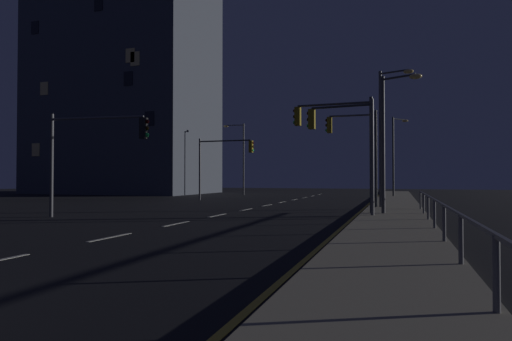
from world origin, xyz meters
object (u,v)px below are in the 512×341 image
at_px(traffic_light_far_right, 337,132).
at_px(traffic_light_mid_left, 355,140).
at_px(building_distant, 125,71).
at_px(street_lamp_corner, 240,152).
at_px(traffic_light_far_center, 343,135).
at_px(traffic_light_mid_right, 224,156).
at_px(street_lamp_median, 385,126).
at_px(traffic_light_overhead_east, 96,142).
at_px(street_lamp_mid_block, 395,149).
at_px(street_lamp_far_end, 389,129).

height_order(traffic_light_far_right, traffic_light_mid_left, traffic_light_mid_left).
bearing_deg(building_distant, street_lamp_corner, -3.65).
relative_size(traffic_light_far_center, street_lamp_corner, 0.68).
distance_m(traffic_light_mid_right, street_lamp_median, 14.06).
relative_size(traffic_light_far_right, traffic_light_overhead_east, 1.15).
distance_m(traffic_light_far_center, street_lamp_mid_block, 22.41).
bearing_deg(traffic_light_mid_right, street_lamp_median, -24.84).
bearing_deg(street_lamp_corner, traffic_light_mid_right, -75.66).
height_order(street_lamp_median, street_lamp_corner, street_lamp_median).
height_order(street_lamp_mid_block, street_lamp_far_end, street_lamp_mid_block).
xyz_separation_m(street_lamp_corner, street_lamp_far_end, (15.97, -22.03, -0.55)).
height_order(traffic_light_far_right, street_lamp_corner, street_lamp_corner).
relative_size(traffic_light_mid_left, street_lamp_mid_block, 0.75).
relative_size(traffic_light_mid_right, building_distant, 0.17).
bearing_deg(street_lamp_median, traffic_light_mid_right, 155.16).
xyz_separation_m(traffic_light_mid_left, street_lamp_median, (1.74, 0.13, 0.81)).
bearing_deg(street_lamp_far_end, street_lamp_corner, 125.95).
bearing_deg(traffic_light_far_center, street_lamp_far_end, 28.05).
distance_m(street_lamp_mid_block, street_lamp_far_end, 21.20).
bearing_deg(street_lamp_median, traffic_light_far_right, -116.05).
relative_size(traffic_light_far_right, traffic_light_mid_right, 1.10).
height_order(traffic_light_far_center, street_lamp_corner, street_lamp_corner).
xyz_separation_m(traffic_light_far_right, traffic_light_mid_left, (0.44, 4.35, -0.03)).
distance_m(traffic_light_mid_left, traffic_light_mid_right, 12.52).
xyz_separation_m(traffic_light_overhead_east, traffic_light_mid_left, (10.67, 9.55, 0.60)).
distance_m(traffic_light_mid_right, traffic_light_far_center, 15.95).
distance_m(traffic_light_mid_left, street_lamp_corner, 22.42).
bearing_deg(traffic_light_overhead_east, traffic_light_mid_left, 41.83).
xyz_separation_m(traffic_light_mid_left, building_distant, (-29.65, 18.56, 11.05)).
distance_m(traffic_light_overhead_east, street_lamp_corner, 27.33).
relative_size(street_lamp_corner, street_lamp_far_end, 1.19).
xyz_separation_m(traffic_light_mid_right, street_lamp_corner, (-2.95, 11.55, 1.04)).
xyz_separation_m(traffic_light_far_center, street_lamp_far_end, (2.04, 1.09, 0.31)).
relative_size(street_lamp_far_end, building_distant, 0.22).
distance_m(traffic_light_far_right, traffic_light_mid_right, 14.77).
height_order(traffic_light_mid_right, street_lamp_corner, street_lamp_corner).
relative_size(traffic_light_overhead_east, traffic_light_mid_left, 0.87).
distance_m(traffic_light_mid_left, traffic_light_far_center, 5.56).
distance_m(traffic_light_overhead_east, traffic_light_mid_right, 15.57).
height_order(traffic_light_mid_left, building_distant, building_distant).
bearing_deg(traffic_light_mid_right, street_lamp_far_end, -38.83).
bearing_deg(street_lamp_median, traffic_light_mid_left, -175.81).
bearing_deg(traffic_light_far_right, traffic_light_mid_right, 135.46).
xyz_separation_m(traffic_light_far_right, street_lamp_corner, (-13.48, 21.90, 0.60)).
bearing_deg(street_lamp_corner, street_lamp_mid_block, -2.94).
bearing_deg(street_lamp_median, traffic_light_far_center, -106.96).
bearing_deg(street_lamp_mid_block, traffic_light_mid_right, -140.88).
height_order(traffic_light_mid_left, traffic_light_far_center, traffic_light_mid_left).
bearing_deg(traffic_light_mid_left, traffic_light_far_right, -95.83).
bearing_deg(building_distant, traffic_light_overhead_east, -55.98).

